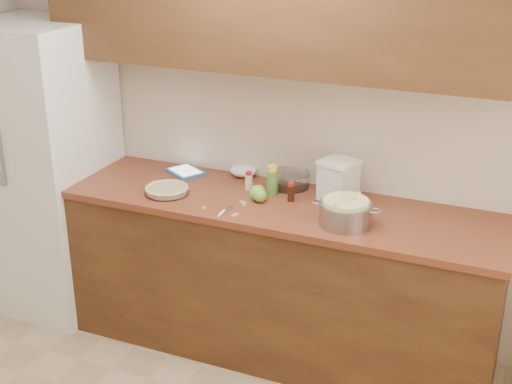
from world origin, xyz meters
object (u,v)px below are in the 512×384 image
at_px(colander, 345,213).
at_px(tablet, 185,171).
at_px(pie, 167,190).
at_px(flour_canister, 338,180).

height_order(colander, tablet, colander).
bearing_deg(colander, tablet, 163.02).
relative_size(pie, tablet, 0.93).
height_order(pie, flour_canister, flour_canister).
bearing_deg(pie, tablet, 100.54).
bearing_deg(tablet, pie, -49.25).
xyz_separation_m(colander, flour_canister, (-0.13, 0.29, 0.05)).
relative_size(flour_canister, tablet, 0.86).
xyz_separation_m(pie, flour_canister, (0.90, 0.29, 0.09)).
height_order(pie, colander, colander).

